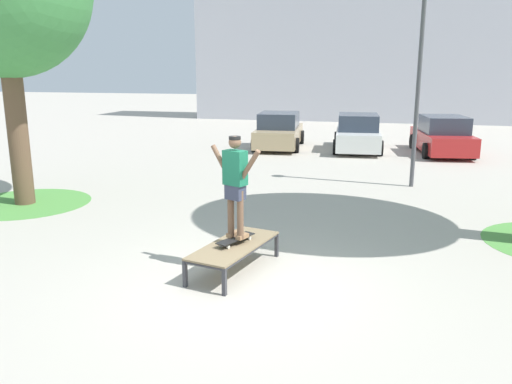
# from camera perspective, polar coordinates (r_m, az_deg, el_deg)

# --- Properties ---
(ground_plane) EXTENTS (120.00, 120.00, 0.00)m
(ground_plane) POSITION_cam_1_polar(r_m,az_deg,el_deg) (8.14, -1.14, -10.25)
(ground_plane) COLOR #B2AA9E
(building_facade) EXTENTS (28.83, 4.00, 11.66)m
(building_facade) POSITION_cam_1_polar(r_m,az_deg,el_deg) (35.41, 17.98, 16.95)
(building_facade) COLOR silver
(building_facade) RESTS_ON ground
(skate_box) EXTENTS (1.17, 2.02, 0.46)m
(skate_box) POSITION_cam_1_polar(r_m,az_deg,el_deg) (8.55, -2.44, -6.09)
(skate_box) COLOR #38383D
(skate_box) RESTS_ON ground
(skateboard) EXTENTS (0.50, 0.81, 0.09)m
(skateboard) POSITION_cam_1_polar(r_m,az_deg,el_deg) (8.56, -2.26, -5.21)
(skateboard) COLOR black
(skateboard) RESTS_ON skate_box
(skater) EXTENTS (0.95, 0.47, 1.69)m
(skater) POSITION_cam_1_polar(r_m,az_deg,el_deg) (8.30, -2.31, 1.32)
(skater) COLOR brown
(skater) RESTS_ON skateboard
(grass_patch_near_left) EXTENTS (3.17, 3.17, 0.01)m
(grass_patch_near_left) POSITION_cam_1_polar(r_m,az_deg,el_deg) (14.15, -24.17, -1.12)
(grass_patch_near_left) COLOR #519342
(grass_patch_near_left) RESTS_ON ground
(car_tan) EXTENTS (2.17, 4.32, 1.50)m
(car_tan) POSITION_cam_1_polar(r_m,az_deg,el_deg) (22.11, 2.57, 6.71)
(car_tan) COLOR tan
(car_tan) RESTS_ON ground
(car_white) EXTENTS (2.15, 4.31, 1.50)m
(car_white) POSITION_cam_1_polar(r_m,az_deg,el_deg) (21.73, 11.18, 6.35)
(car_white) COLOR silver
(car_white) RESTS_ON ground
(car_red) EXTENTS (2.34, 4.39, 1.50)m
(car_red) POSITION_cam_1_polar(r_m,az_deg,el_deg) (21.73, 19.93, 5.81)
(car_red) COLOR red
(car_red) RESTS_ON ground
(light_post) EXTENTS (0.36, 0.36, 5.83)m
(light_post) POSITION_cam_1_polar(r_m,az_deg,el_deg) (15.09, 17.81, 14.92)
(light_post) COLOR #4C4C51
(light_post) RESTS_ON ground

